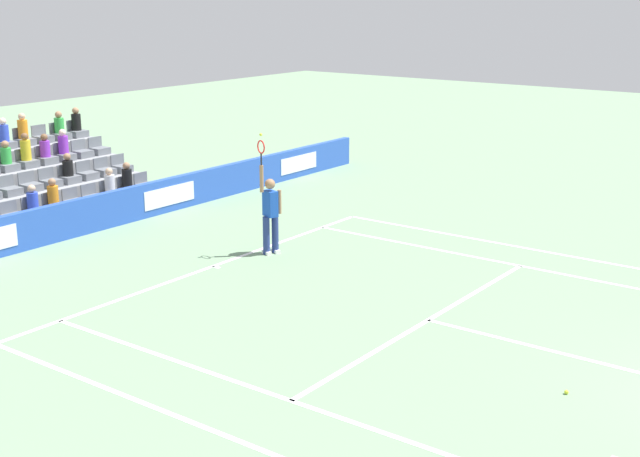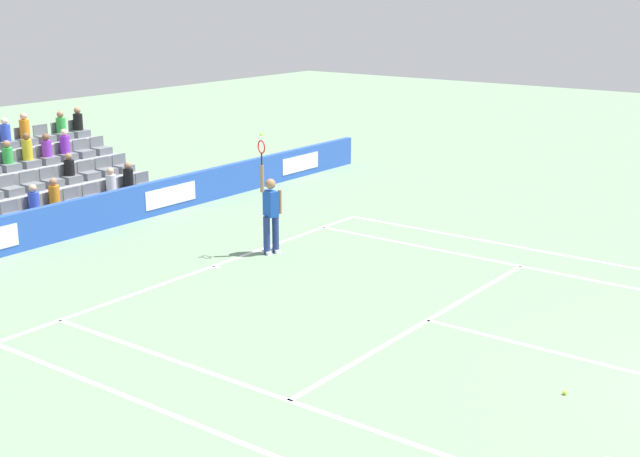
% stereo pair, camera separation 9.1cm
% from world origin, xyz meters
% --- Properties ---
extents(line_baseline, '(10.97, 0.10, 0.01)m').
position_xyz_m(line_baseline, '(0.00, -11.89, 0.00)').
color(line_baseline, white).
rests_on(line_baseline, ground).
extents(line_service, '(8.23, 0.10, 0.01)m').
position_xyz_m(line_service, '(0.00, -6.40, 0.00)').
color(line_service, white).
rests_on(line_service, ground).
extents(line_centre_service, '(0.10, 6.40, 0.01)m').
position_xyz_m(line_centre_service, '(0.00, -3.20, 0.00)').
color(line_centre_service, white).
rests_on(line_centre_service, ground).
extents(line_singles_sideline_left, '(0.10, 11.89, 0.01)m').
position_xyz_m(line_singles_sideline_left, '(4.12, -5.95, 0.00)').
color(line_singles_sideline_left, white).
rests_on(line_singles_sideline_left, ground).
extents(line_singles_sideline_right, '(0.10, 11.89, 0.01)m').
position_xyz_m(line_singles_sideline_right, '(-4.12, -5.95, 0.00)').
color(line_singles_sideline_right, white).
rests_on(line_singles_sideline_right, ground).
extents(line_doubles_sideline_left, '(0.10, 11.89, 0.01)m').
position_xyz_m(line_doubles_sideline_left, '(5.49, -5.95, 0.00)').
color(line_doubles_sideline_left, white).
rests_on(line_doubles_sideline_left, ground).
extents(line_doubles_sideline_right, '(0.10, 11.89, 0.01)m').
position_xyz_m(line_doubles_sideline_right, '(-5.49, -5.95, 0.00)').
color(line_doubles_sideline_right, white).
rests_on(line_doubles_sideline_right, ground).
extents(line_centre_mark, '(0.10, 0.20, 0.01)m').
position_xyz_m(line_centre_mark, '(0.00, -11.79, 0.00)').
color(line_centre_mark, white).
rests_on(line_centre_mark, ground).
extents(sponsor_barrier, '(23.22, 0.22, 0.93)m').
position_xyz_m(sponsor_barrier, '(0.00, -16.34, 0.47)').
color(sponsor_barrier, blue).
rests_on(sponsor_barrier, ground).
extents(tennis_player, '(0.51, 0.43, 2.85)m').
position_xyz_m(tennis_player, '(-1.54, -11.49, 0.99)').
color(tennis_player, navy).
rests_on(tennis_player, ground).
extents(stadium_stand, '(6.82, 3.80, 2.63)m').
position_xyz_m(stadium_stand, '(0.01, -19.28, 0.70)').
color(stadium_stand, gray).
rests_on(stadium_stand, ground).
extents(loose_tennis_ball, '(0.07, 0.07, 0.07)m').
position_xyz_m(loose_tennis_ball, '(1.44, -3.17, 0.03)').
color(loose_tennis_ball, '#D1E533').
rests_on(loose_tennis_ball, ground).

